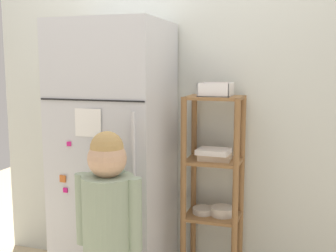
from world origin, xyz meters
The scene contains 5 objects.
kitchen_wall_back centered at (0.00, 0.35, 1.09)m, with size 2.54×0.03×2.18m, color silver.
refrigerator centered at (-0.23, 0.02, 0.84)m, with size 0.64×0.63×1.68m.
child_standing centered at (-0.04, -0.49, 0.67)m, with size 0.36×0.26×1.10m.
pantry_shelf_unit centered at (0.36, 0.17, 0.72)m, with size 0.35×0.29×1.24m.
fruit_bin centered at (0.37, 0.18, 1.27)m, with size 0.19×0.19×0.08m.
Camera 1 is at (0.84, -2.29, 1.42)m, focal length 44.41 mm.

